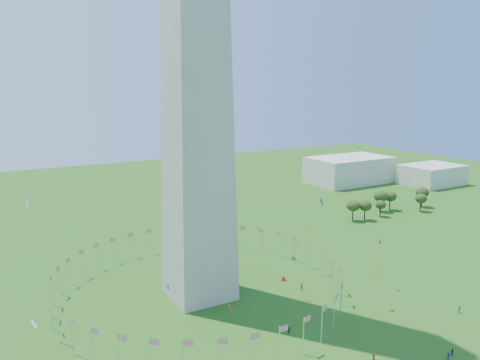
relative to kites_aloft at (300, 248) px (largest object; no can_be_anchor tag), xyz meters
name	(u,v)px	position (x,y,z in m)	size (l,w,h in m)	color
flag_ring	(200,280)	(-13.46, 28.96, -16.16)	(80.24, 80.24, 9.00)	silver
gov_building_east_a	(349,170)	(136.54, 128.96, -12.66)	(50.00, 30.00, 16.00)	beige
gov_building_east_b	(432,175)	(176.54, 98.96, -14.66)	(35.00, 25.00, 12.00)	beige
kites_aloft	(300,248)	(0.00, 0.00, 0.00)	(109.92, 78.42, 32.87)	green
tree_line_east	(389,204)	(101.73, 64.63, -15.99)	(53.34, 15.46, 10.20)	#37521B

